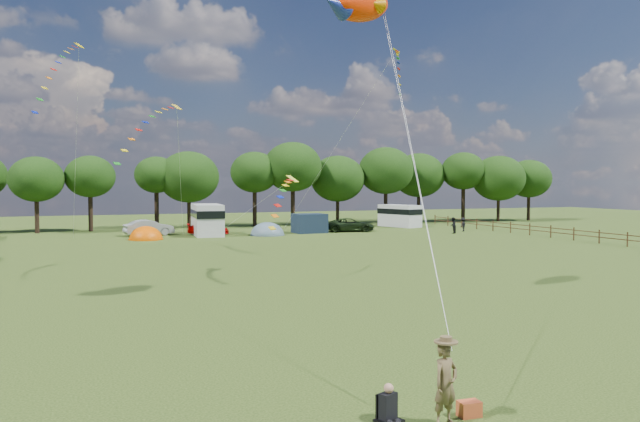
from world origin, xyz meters
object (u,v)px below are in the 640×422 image
object	(u,v)px
car_d	(350,225)
campervan_d	(400,215)
tent_orange	(146,239)
car_b	(149,228)
tent_greyblue	(267,235)
campervan_c	(207,219)
kite_flyer	(446,384)
fish_kite	(356,3)
camp_chair	(388,406)
walker_a	(453,225)
walker_b	(463,224)
car_c	(208,229)

from	to	relation	value
car_d	campervan_d	size ratio (longest dim) A/B	0.91
car_d	tent_orange	distance (m)	21.65
car_b	campervan_d	xyz separation A→B (m)	(29.35, 2.35, 0.62)
tent_greyblue	tent_orange	bearing A→B (deg)	-176.80
campervan_c	kite_flyer	xyz separation A→B (m)	(-4.30, -50.89, -0.77)
campervan_d	kite_flyer	xyz separation A→B (m)	(-28.13, -54.84, -0.52)
car_b	fish_kite	distance (m)	41.17
car_b	campervan_d	size ratio (longest dim) A/B	0.77
car_d	camp_chair	world-z (taller)	car_d
campervan_c	kite_flyer	world-z (taller)	campervan_c
walker_a	fish_kite	bearing A→B (deg)	14.00
kite_flyer	fish_kite	size ratio (longest dim) A/B	0.42
car_b	fish_kite	world-z (taller)	fish_kite
car_d	campervan_d	xyz separation A→B (m)	(8.49, 4.74, 0.69)
tent_greyblue	camp_chair	bearing A→B (deg)	-103.18
tent_orange	walker_b	world-z (taller)	walker_b
fish_kite	walker_b	bearing A→B (deg)	23.81
campervan_c	tent_orange	distance (m)	7.01
tent_orange	walker_b	distance (m)	33.17
tent_greyblue	walker_a	bearing A→B (deg)	-14.51
car_d	campervan_c	bearing A→B (deg)	99.98
car_b	walker_b	world-z (taller)	car_b
tent_greyblue	camp_chair	size ratio (longest dim) A/B	3.23
car_d	tent_greyblue	distance (m)	9.80
camp_chair	kite_flyer	bearing A→B (deg)	-10.83
car_c	camp_chair	distance (m)	52.21
campervan_c	fish_kite	xyz separation A→B (m)	(-0.40, -37.38, 11.35)
campervan_d	camp_chair	world-z (taller)	campervan_d
car_d	camp_chair	size ratio (longest dim) A/B	4.48
car_c	camp_chair	xyz separation A→B (m)	(-6.05, -51.86, 0.10)
campervan_c	walker_b	world-z (taller)	campervan_c
campervan_c	tent_orange	bearing A→B (deg)	117.92
camp_chair	car_c	bearing A→B (deg)	62.02
campervan_c	walker_a	world-z (taller)	campervan_c
car_b	walker_a	distance (m)	30.98
kite_flyer	campervan_d	bearing A→B (deg)	47.61
walker_a	tent_orange	bearing A→B (deg)	-44.76
car_c	campervan_c	bearing A→B (deg)	169.90
campervan_d	tent_orange	distance (m)	30.82
tent_orange	walker_a	distance (m)	30.77
campervan_c	walker_a	bearing A→B (deg)	-102.05
camp_chair	car_d	bearing A→B (deg)	45.87
tent_orange	campervan_c	bearing A→B (deg)	24.03
car_d	fish_kite	bearing A→B (deg)	169.68
kite_flyer	fish_kite	xyz separation A→B (m)	(3.90, 13.51, 12.12)
car_c	campervan_d	world-z (taller)	campervan_d
tent_orange	car_b	bearing A→B (deg)	81.02
kite_flyer	car_d	bearing A→B (deg)	53.37
campervan_c	car_b	bearing A→B (deg)	77.73
car_d	kite_flyer	xyz separation A→B (m)	(-19.64, -50.09, 0.17)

